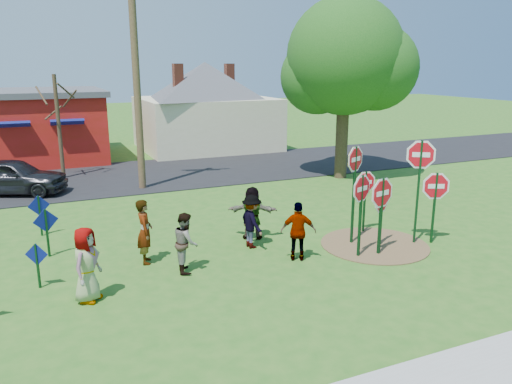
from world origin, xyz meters
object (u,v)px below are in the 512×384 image
Objects in this scene: stop_sign_d at (365,187)px; person_a at (86,265)px; stop_sign_b at (355,170)px; leafy_tree at (348,63)px; stop_sign_c at (420,168)px; person_b at (145,232)px; utility_pole at (136,66)px; suv at (11,176)px; stop_sign_a at (382,199)px.

person_a is (-8.62, -1.48, -0.62)m from stop_sign_d.
leafy_tree is (4.84, 7.84, 3.05)m from stop_sign_b.
stop_sign_c reaches higher than person_b.
stop_sign_b is 0.32× the size of utility_pole.
stop_sign_c is 16.06m from suv.
utility_pole is (3.26, 10.18, 4.30)m from person_a.
stop_sign_a reaches higher than suv.
stop_sign_c reaches higher than stop_sign_b.
utility_pole reaches higher than stop_sign_b.
stop_sign_d is at bearing -118.70° from leafy_tree.
suv is at bearing 139.66° from stop_sign_d.
utility_pole reaches higher than stop_sign_a.
suv is (-10.50, 9.82, -0.72)m from stop_sign_d.
utility_pole reaches higher than stop_sign_c.
stop_sign_a reaches higher than person_b.
utility_pole is at bearing 170.25° from leafy_tree.
stop_sign_a is at bearing -136.09° from stop_sign_c.
person_a is at bearing -145.53° from leafy_tree.
stop_sign_d is (0.75, 1.80, -0.12)m from stop_sign_a.
person_a is 15.81m from leafy_tree.
person_b is (-6.01, 0.98, -1.38)m from stop_sign_b.
person_b is (-6.95, 0.26, -0.61)m from stop_sign_d.
stop_sign_d is at bearing -109.48° from suv.
stop_sign_b reaches higher than suv.
stop_sign_b is 10.81m from utility_pole.
stop_sign_d is 6.98m from person_b.
stop_sign_d is 14.39m from suv.
stop_sign_d is 0.49× the size of suv.
utility_pole is at bearing 124.37° from stop_sign_d.
person_b is at bearing -100.66° from utility_pole.
leafy_tree reaches higher than stop_sign_b.
suv is at bearing 44.18° from person_a.
leafy_tree reaches higher than person_a.
person_b is at bearing -179.40° from stop_sign_d.
stop_sign_c is 8.07m from person_b.
person_a is at bearing 145.06° from person_b.
stop_sign_d is 10.86m from utility_pole.
person_b is 13.57m from leafy_tree.
stop_sign_b reaches higher than stop_sign_d.
stop_sign_c reaches higher than stop_sign_d.
stop_sign_c is 9.53m from person_a.
stop_sign_a is 6.57m from person_b.
stop_sign_c is at bearing -93.75° from person_b.
leafy_tree reaches higher than stop_sign_d.
person_b is at bearing 147.03° from stop_sign_b.
person_a is (-9.42, 0.01, -1.45)m from stop_sign_c.
stop_sign_c is at bearing -111.39° from suv.
stop_sign_b is at bearing -49.68° from person_a.
stop_sign_d is at bearing -45.56° from person_a.
suv is (-3.55, 9.56, -0.11)m from person_b.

